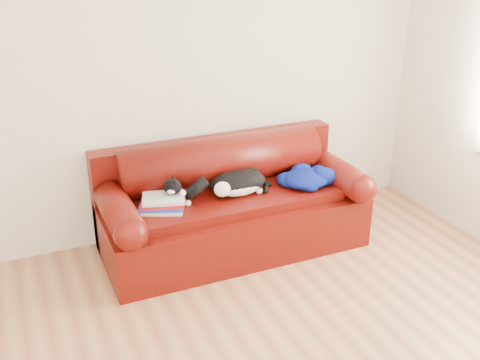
% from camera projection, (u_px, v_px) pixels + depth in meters
% --- Properties ---
extents(room_shell, '(4.52, 4.02, 2.61)m').
position_uv_depth(room_shell, '(323.00, 95.00, 2.74)').
color(room_shell, beige).
rests_on(room_shell, ground).
extents(sofa_base, '(2.10, 0.90, 0.50)m').
position_uv_depth(sofa_base, '(233.00, 221.00, 4.60)').
color(sofa_base, '#370205').
rests_on(sofa_base, ground).
extents(sofa_back, '(2.10, 1.01, 0.88)m').
position_uv_depth(sofa_back, '(221.00, 176.00, 4.68)').
color(sofa_back, '#370205').
rests_on(sofa_back, ground).
extents(book_stack, '(0.41, 0.37, 0.10)m').
position_uv_depth(book_stack, '(162.00, 203.00, 4.20)').
color(book_stack, beige).
rests_on(book_stack, sofa_base).
extents(cat, '(0.68, 0.38, 0.24)m').
position_uv_depth(cat, '(238.00, 184.00, 4.42)').
color(cat, black).
rests_on(cat, sofa_base).
extents(blanket, '(0.51, 0.41, 0.15)m').
position_uv_depth(blanket, '(306.00, 177.00, 4.61)').
color(blanket, '#07024F').
rests_on(blanket, sofa_base).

